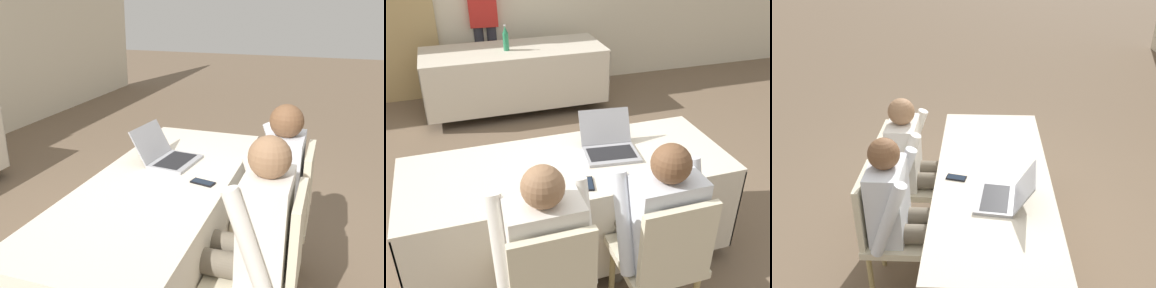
% 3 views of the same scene
% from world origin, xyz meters
% --- Properties ---
extents(ground_plane, '(24.00, 24.00, 0.00)m').
position_xyz_m(ground_plane, '(0.00, 0.00, 0.00)').
color(ground_plane, brown).
extents(conference_table_near, '(2.07, 0.80, 0.74)m').
position_xyz_m(conference_table_near, '(0.00, 0.00, 0.56)').
color(conference_table_near, beige).
rests_on(conference_table_near, ground_plane).
extents(laptop, '(0.38, 0.41, 0.23)m').
position_xyz_m(laptop, '(0.30, 0.06, 0.78)').
color(laptop, '#99999E').
rests_on(laptop, conference_table_near).
extents(cell_phone, '(0.10, 0.15, 0.01)m').
position_xyz_m(cell_phone, '(0.04, -0.26, 0.74)').
color(cell_phone, black).
rests_on(cell_phone, conference_table_near).
extents(paper_beside_laptop, '(0.32, 0.36, 0.00)m').
position_xyz_m(paper_beside_laptop, '(0.02, 0.04, 0.74)').
color(paper_beside_laptop, white).
rests_on(paper_beside_laptop, conference_table_near).
extents(chair_near_left, '(0.44, 0.44, 0.92)m').
position_xyz_m(chair_near_left, '(-0.31, -0.71, 0.51)').
color(chair_near_left, tan).
rests_on(chair_near_left, ground_plane).
extents(chair_near_right, '(0.44, 0.44, 0.92)m').
position_xyz_m(chair_near_right, '(0.31, -0.71, 0.51)').
color(chair_near_right, tan).
rests_on(chair_near_right, ground_plane).
extents(person_checkered_shirt, '(0.50, 0.52, 1.18)m').
position_xyz_m(person_checkered_shirt, '(-0.31, -0.60, 0.67)').
color(person_checkered_shirt, '#665B4C').
rests_on(person_checkered_shirt, ground_plane).
extents(person_white_shirt, '(0.50, 0.52, 1.18)m').
position_xyz_m(person_white_shirt, '(0.31, -0.60, 0.67)').
color(person_white_shirt, '#665B4C').
rests_on(person_white_shirt, ground_plane).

